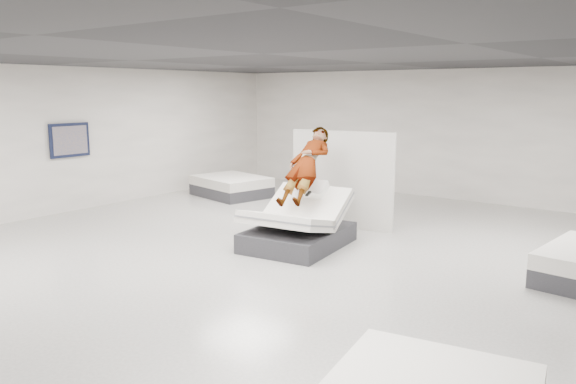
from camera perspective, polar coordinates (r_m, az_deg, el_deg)
The scene contains 7 objects.
room at distance 8.48m, azimuth -2.45°, elevation 2.99°, with size 14.00×14.04×3.20m.
hero_bed at distance 9.71m, azimuth 1.02°, elevation -3.55°, with size 1.63×2.03×1.10m.
person at distance 9.82m, azimuth 1.90°, elevation 1.57°, with size 0.65×0.43×1.79m, color slate.
remote at distance 9.45m, azimuth 2.08°, elevation -0.16°, with size 0.05×0.14×0.03m, color black.
divider_panel at distance 11.05m, azimuth 5.50°, elevation 1.26°, with size 2.10×0.10×1.91m, color silver.
flat_bed_left_far at distance 14.48m, azimuth -5.78°, elevation 0.58°, with size 2.10×1.75×0.51m.
wall_poster at distance 13.31m, azimuth -21.29°, elevation 4.93°, with size 0.06×0.95×0.75m.
Camera 1 is at (5.32, -6.52, 2.67)m, focal length 35.00 mm.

